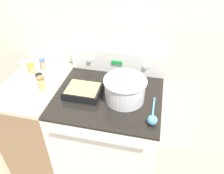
% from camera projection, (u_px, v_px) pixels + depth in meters
% --- Properties ---
extents(kitchen_wall, '(8.00, 0.05, 2.50)m').
position_uv_depth(kitchen_wall, '(120.00, 32.00, 1.73)').
color(kitchen_wall, beige).
rests_on(kitchen_wall, ground_plane).
extents(stove_range, '(0.79, 0.73, 0.92)m').
position_uv_depth(stove_range, '(109.00, 135.00, 1.91)').
color(stove_range, silver).
rests_on(stove_range, ground_plane).
extents(control_panel, '(0.79, 0.07, 0.19)m').
position_uv_depth(control_panel, '(118.00, 62.00, 1.83)').
color(control_panel, silver).
rests_on(control_panel, stove_range).
extents(side_counter, '(0.46, 0.70, 0.93)m').
position_uv_depth(side_counter, '(44.00, 123.00, 2.01)').
color(side_counter, '#896B4C').
rests_on(side_counter, ground_plane).
extents(mixing_bowl, '(0.30, 0.30, 0.17)m').
position_uv_depth(mixing_bowl, '(125.00, 88.00, 1.54)').
color(mixing_bowl, silver).
rests_on(mixing_bowl, stove_range).
extents(casserole_dish, '(0.26, 0.20, 0.06)m').
position_uv_depth(casserole_dish, '(83.00, 91.00, 1.61)').
color(casserole_dish, black).
rests_on(casserole_dish, stove_range).
extents(ladle, '(0.07, 0.29, 0.07)m').
position_uv_depth(ladle, '(152.00, 119.00, 1.39)').
color(ladle, teal).
rests_on(ladle, stove_range).
extents(spice_jar_brown_cap, '(0.06, 0.06, 0.12)m').
position_uv_depth(spice_jar_brown_cap, '(42.00, 84.00, 1.62)').
color(spice_jar_brown_cap, tan).
rests_on(spice_jar_brown_cap, side_counter).
extents(spice_jar_black_cap, '(0.05, 0.05, 0.08)m').
position_uv_depth(spice_jar_black_cap, '(39.00, 78.00, 1.71)').
color(spice_jar_black_cap, gray).
rests_on(spice_jar_black_cap, side_counter).
extents(spice_jar_blue_cap, '(0.05, 0.05, 0.10)m').
position_uv_depth(spice_jar_blue_cap, '(43.00, 64.00, 1.87)').
color(spice_jar_blue_cap, gray).
rests_on(spice_jar_blue_cap, side_counter).
extents(spice_jar_orange_cap, '(0.06, 0.06, 0.09)m').
position_uv_depth(spice_jar_orange_cap, '(32.00, 68.00, 1.82)').
color(spice_jar_orange_cap, tan).
rests_on(spice_jar_orange_cap, side_counter).
extents(spice_jar_white_cap, '(0.07, 0.07, 0.09)m').
position_uv_depth(spice_jar_white_cap, '(23.00, 66.00, 1.84)').
color(spice_jar_white_cap, beige).
rests_on(spice_jar_white_cap, side_counter).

